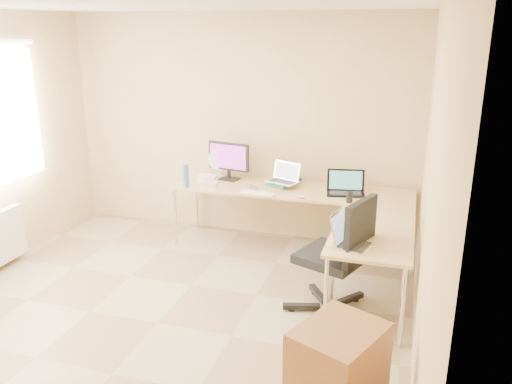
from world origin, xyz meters
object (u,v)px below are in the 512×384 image
(mug, at_px, (214,186))
(office_chair, at_px, (331,260))
(water_bottle, at_px, (186,176))
(desk_return, at_px, (370,268))
(laptop_return, at_px, (351,234))
(desk_main, at_px, (290,219))
(monitor, at_px, (229,161))
(desk_fan, at_px, (220,164))
(cabinet, at_px, (337,382))
(keyboard, at_px, (258,193))
(laptop_center, at_px, (283,173))
(laptop_black, at_px, (346,183))

(mug, relative_size, office_chair, 0.08)
(water_bottle, bearing_deg, desk_return, -18.49)
(water_bottle, relative_size, laptop_return, 0.80)
(desk_return, height_order, water_bottle, water_bottle)
(desk_main, height_order, monitor, monitor)
(desk_fan, distance_m, cabinet, 3.43)
(keyboard, xyz_separation_m, cabinet, (1.22, -2.35, -0.38))
(desk_main, distance_m, keyboard, 0.56)
(desk_main, height_order, keyboard, keyboard)
(desk_return, bearing_deg, monitor, 147.10)
(laptop_center, distance_m, desk_fan, 0.83)
(desk_main, xyz_separation_m, desk_fan, (-0.91, 0.20, 0.52))
(desk_main, distance_m, laptop_black, 0.78)
(water_bottle, bearing_deg, monitor, 50.31)
(desk_main, xyz_separation_m, keyboard, (-0.30, -0.30, 0.37))
(cabinet, bearing_deg, water_bottle, 154.54)
(desk_main, relative_size, keyboard, 7.02)
(keyboard, relative_size, cabinet, 0.51)
(desk_return, xyz_separation_m, mug, (-1.77, 0.72, 0.41))
(monitor, height_order, laptop_return, monitor)
(water_bottle, distance_m, laptop_return, 2.25)
(desk_return, distance_m, cabinet, 1.65)
(cabinet, bearing_deg, office_chair, 124.29)
(laptop_black, distance_m, cabinet, 2.69)
(laptop_center, bearing_deg, laptop_return, -35.78)
(mug, relative_size, desk_fan, 0.30)
(desk_return, bearing_deg, laptop_black, 110.98)
(laptop_center, relative_size, keyboard, 0.88)
(office_chair, height_order, cabinet, office_chair)
(laptop_center, distance_m, keyboard, 0.40)
(laptop_center, height_order, cabinet, laptop_center)
(monitor, bearing_deg, desk_return, -22.67)
(laptop_black, xyz_separation_m, mug, (-1.40, -0.25, -0.08))
(water_bottle, xyz_separation_m, cabinet, (2.05, -2.35, -0.50))
(desk_main, xyz_separation_m, cabinet, (0.92, -2.65, -0.01))
(desk_return, xyz_separation_m, office_chair, (-0.32, -0.23, 0.14))
(desk_main, height_order, desk_return, same)
(laptop_center, height_order, desk_fan, desk_fan)
(laptop_center, relative_size, mug, 3.59)
(keyboard, xyz_separation_m, mug, (-0.50, 0.01, 0.03))
(desk_return, bearing_deg, keyboard, 151.05)
(desk_return, relative_size, laptop_black, 3.30)
(laptop_black, distance_m, office_chair, 1.25)
(desk_main, distance_m, cabinet, 2.81)
(laptop_black, xyz_separation_m, desk_fan, (-1.51, 0.23, 0.03))
(desk_return, bearing_deg, laptop_center, 136.71)
(laptop_center, height_order, mug, laptop_center)
(desk_main, distance_m, mug, 0.94)
(monitor, height_order, keyboard, monitor)
(office_chair, relative_size, cabinet, 1.49)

